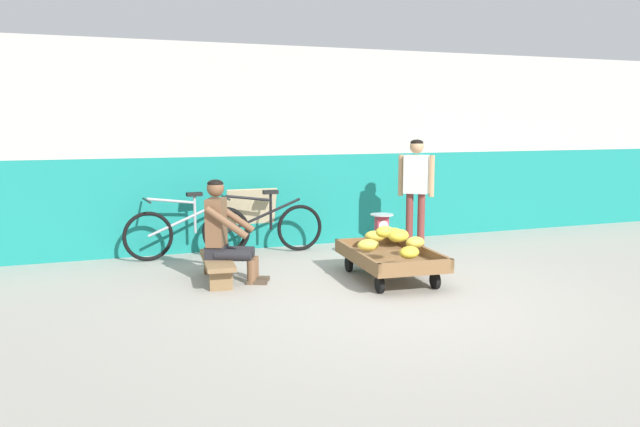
% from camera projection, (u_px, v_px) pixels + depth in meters
% --- Properties ---
extents(ground_plane, '(80.00, 80.00, 0.00)m').
position_uv_depth(ground_plane, '(402.00, 303.00, 6.21)').
color(ground_plane, '#A39E93').
extents(back_wall, '(16.00, 0.30, 2.80)m').
position_uv_depth(back_wall, '(295.00, 147.00, 9.08)').
color(back_wall, '#19847A').
rests_on(back_wall, ground).
extents(banana_cart, '(0.95, 1.50, 0.36)m').
position_uv_depth(banana_cart, '(390.00, 259.00, 7.11)').
color(banana_cart, brown).
rests_on(banana_cart, ground).
extents(banana_pile, '(0.90, 1.37, 0.26)m').
position_uv_depth(banana_pile, '(393.00, 239.00, 7.14)').
color(banana_pile, yellow).
rests_on(banana_pile, banana_cart).
extents(low_bench, '(0.41, 1.12, 0.27)m').
position_uv_depth(low_bench, '(217.00, 264.00, 7.03)').
color(low_bench, olive).
rests_on(low_bench, ground).
extents(vendor_seated, '(0.74, 0.63, 1.14)m').
position_uv_depth(vendor_seated, '(224.00, 231.00, 6.97)').
color(vendor_seated, brown).
rests_on(vendor_seated, ground).
extents(plastic_crate, '(0.36, 0.28, 0.30)m').
position_uv_depth(plastic_crate, '(381.00, 248.00, 8.18)').
color(plastic_crate, '#19847F').
rests_on(plastic_crate, ground).
extents(weighing_scale, '(0.30, 0.30, 0.29)m').
position_uv_depth(weighing_scale, '(382.00, 225.00, 8.13)').
color(weighing_scale, '#28282D').
rests_on(weighing_scale, plastic_crate).
extents(bicycle_near_left, '(1.66, 0.48, 0.86)m').
position_uv_depth(bicycle_near_left, '(187.00, 231.00, 8.27)').
color(bicycle_near_left, black).
rests_on(bicycle_near_left, ground).
extents(bicycle_far_left, '(1.66, 0.48, 0.86)m').
position_uv_depth(bicycle_far_left, '(263.00, 228.00, 8.53)').
color(bicycle_far_left, black).
rests_on(bicycle_far_left, ground).
extents(sign_board, '(0.70, 0.30, 0.86)m').
position_uv_depth(sign_board, '(250.00, 219.00, 8.81)').
color(sign_board, '#C6B289').
rests_on(sign_board, ground).
extents(customer_adult, '(0.40, 0.36, 1.53)m').
position_uv_depth(customer_adult, '(416.00, 182.00, 8.61)').
color(customer_adult, brown).
rests_on(customer_adult, ground).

